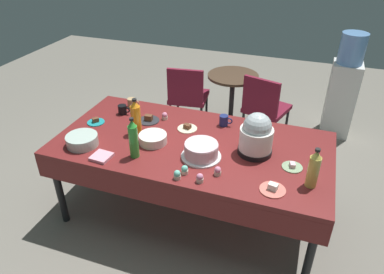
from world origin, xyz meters
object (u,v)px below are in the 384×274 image
Objects in this scene: cupcake_mint at (185,170)px; coffee_mug_tan at (132,103)px; cupcake_vanilla at (218,171)px; dessert_plate_charcoal at (149,119)px; dessert_plate_coral at (273,189)px; round_cafe_table at (232,92)px; maroon_chair_left at (188,94)px; ceramic_snack_bowl at (153,139)px; soda_bottle_orange_juice at (136,118)px; dessert_plate_cream at (187,128)px; coffee_mug_navy at (224,121)px; coffee_mug_black at (123,110)px; slow_cooker at (256,135)px; dessert_plate_teal at (96,122)px; soda_bottle_lime_soda at (133,139)px; water_cooler at (343,89)px; frosted_layer_cake at (201,151)px; glass_salad_bowl at (82,140)px; maroon_chair_right at (264,106)px; potluck_table at (192,149)px; soda_bottle_ginger_ale at (314,169)px; cupcake_berry at (177,175)px; cupcake_rose at (200,178)px; cupcake_cocoa at (165,116)px; dessert_plate_sage at (292,167)px.

cupcake_mint is 0.57× the size of coffee_mug_tan.
coffee_mug_tan is (-1.06, 0.76, 0.01)m from cupcake_vanilla.
dessert_plate_charcoal is at bearing -37.22° from coffee_mug_tan.
dessert_plate_coral reaches higher than round_cafe_table.
ceramic_snack_bowl is at bearing -80.60° from maroon_chair_left.
soda_bottle_orange_juice reaches higher than ceramic_snack_bowl.
dessert_plate_cream is 0.89× the size of dessert_plate_charcoal.
cupcake_vanilla is at bearing -21.33° from ceramic_snack_bowl.
coffee_mug_navy is 1.01× the size of coffee_mug_black.
cupcake_vanilla is at bearing -22.50° from soda_bottle_orange_juice.
slow_cooker is at bearing -52.47° from maroon_chair_left.
coffee_mug_tan reaches higher than dessert_plate_teal.
coffee_mug_tan is (-1.26, 0.40, -0.12)m from slow_cooker.
cupcake_mint is 0.58× the size of coffee_mug_black.
soda_bottle_lime_soda is 2.75m from water_cooler.
soda_bottle_lime_soda is 0.86m from coffee_mug_tan.
frosted_layer_cake is 1.62× the size of dessert_plate_charcoal.
maroon_chair_left is (0.27, 1.70, -0.30)m from glass_salad_bowl.
cupcake_mint is at bearing -177.88° from dessert_plate_coral.
maroon_chair_left is at bearing 125.22° from dessert_plate_coral.
dessert_plate_coral is at bearing -54.78° from maroon_chair_left.
potluck_table is at bearing -105.32° from maroon_chair_right.
ceramic_snack_bowl is (-0.80, -0.12, -0.12)m from slow_cooker.
coffee_mug_black reaches higher than coffee_mug_tan.
dessert_plate_teal is 0.51× the size of soda_bottle_ginger_ale.
cupcake_berry is 0.91m from soda_bottle_ginger_ale.
cupcake_vanilla is at bearing -35.45° from coffee_mug_tan.
cupcake_mint is 0.21× the size of soda_bottle_orange_juice.
soda_bottle_lime_soda is at bearing -161.89° from frosted_layer_cake.
cupcake_rose is 0.59m from soda_bottle_lime_soda.
maroon_chair_left is at bearing 109.93° from dessert_plate_cream.
dessert_plate_cream is 0.51× the size of soda_bottle_lime_soda.
maroon_chair_right is (1.19, 1.70, -0.30)m from glass_salad_bowl.
ceramic_snack_bowl is at bearing 145.45° from cupcake_rose.
dessert_plate_charcoal is at bearing 132.79° from cupcake_mint.
water_cooler is at bearing 64.74° from cupcake_berry.
cupcake_cocoa is 1.40m from soda_bottle_ginger_ale.
dessert_plate_sage is 0.47× the size of soda_bottle_orange_juice.
dessert_plate_teal is (-0.91, 0.02, 0.07)m from potluck_table.
dessert_plate_teal is 1.87m from soda_bottle_ginger_ale.
coffee_mug_tan is 0.16m from coffee_mug_black.
coffee_mug_black reaches higher than potluck_table.
cupcake_vanilla reaches higher than potluck_table.
slow_cooker is 1.76m from maroon_chair_left.
frosted_layer_cake is 1.22× the size of glass_salad_bowl.
soda_bottle_orange_juice reaches higher than round_cafe_table.
cupcake_mint is 0.82m from cupcake_cocoa.
soda_bottle_ginger_ale is 0.41× the size of round_cafe_table.
dessert_plate_cream reaches higher than potluck_table.
slow_cooker is 2.27× the size of dessert_plate_sage.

